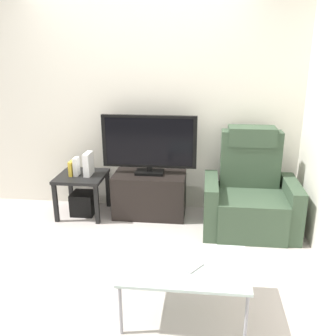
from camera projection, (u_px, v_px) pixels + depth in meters
ground_plane at (123, 250)px, 3.57m from camera, size 6.40×6.40×0.00m
wall_back at (140, 101)px, 4.23m from camera, size 6.40×0.06×2.60m
tv_stand at (150, 194)px, 4.27m from camera, size 0.82×0.46×0.51m
television at (149, 143)px, 4.09m from camera, size 1.07×0.20×0.68m
recliner_armchair at (250, 196)px, 3.92m from camera, size 0.98×0.78×1.08m
side_table at (82, 181)px, 4.24m from camera, size 0.54×0.54×0.49m
subwoofer_box at (84, 203)px, 4.33m from camera, size 0.26×0.26×0.26m
book_leftmost at (72, 168)px, 4.18m from camera, size 0.04×0.14×0.17m
book_middle at (76, 167)px, 4.17m from camera, size 0.05×0.11×0.21m
game_console at (88, 164)px, 4.18m from camera, size 0.07×0.20×0.26m
coffee_table at (185, 267)px, 2.63m from camera, size 0.90×0.60×0.41m
cell_phone at (193, 267)px, 2.58m from camera, size 0.14×0.16×0.01m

